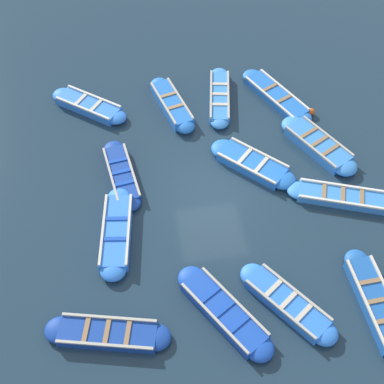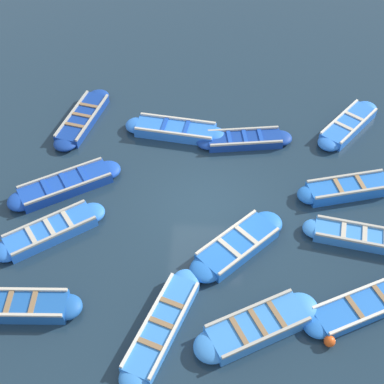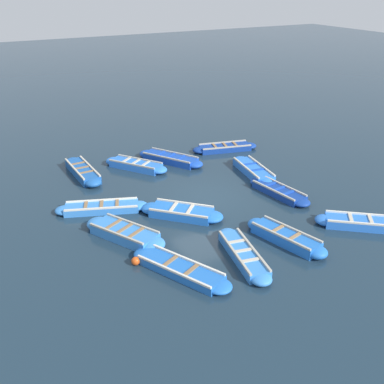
% 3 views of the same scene
% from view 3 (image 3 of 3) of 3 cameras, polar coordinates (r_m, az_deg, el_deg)
% --- Properties ---
extents(ground_plane, '(120.00, 120.00, 0.00)m').
position_cam_3_polar(ground_plane, '(20.08, 1.68, -0.83)').
color(ground_plane, '#1C303F').
extents(boat_alongside, '(3.25, 2.81, 0.41)m').
position_cam_3_polar(boat_alongside, '(18.99, 20.56, -3.68)').
color(boat_alongside, blue).
rests_on(boat_alongside, ground).
extents(boat_inner_gap, '(1.26, 3.52, 0.37)m').
position_cam_3_polar(boat_inner_gap, '(20.74, 10.97, 0.06)').
color(boat_inner_gap, navy).
rests_on(boat_inner_gap, ground).
extents(boat_mid_row, '(2.75, 3.37, 0.42)m').
position_cam_3_polar(boat_mid_row, '(23.34, -7.14, 3.40)').
color(boat_mid_row, blue).
rests_on(boat_mid_row, ground).
extents(boat_outer_right, '(2.47, 3.90, 0.35)m').
position_cam_3_polar(boat_outer_right, '(15.21, -1.48, -9.79)').
color(boat_outer_right, blue).
rests_on(boat_outer_right, ground).
extents(boat_tucked, '(1.62, 3.55, 0.46)m').
position_cam_3_polar(boat_tucked, '(17.15, 11.80, -5.65)').
color(boat_tucked, blue).
rests_on(boat_tucked, ground).
extents(boat_centre, '(3.85, 1.72, 0.37)m').
position_cam_3_polar(boat_centre, '(25.73, 4.20, 5.62)').
color(boat_centre, navy).
rests_on(boat_centre, ground).
extents(boat_broadside, '(1.41, 3.73, 0.39)m').
position_cam_3_polar(boat_broadside, '(15.99, 6.53, -7.89)').
color(boat_broadside, '#3884E0').
rests_on(boat_broadside, ground).
extents(boat_outer_left, '(0.99, 3.92, 0.46)m').
position_cam_3_polar(boat_outer_left, '(23.02, -13.72, 2.56)').
color(boat_outer_left, '#1E59AD').
rests_on(boat_outer_left, ground).
extents(boat_end_of_row, '(1.39, 3.84, 0.43)m').
position_cam_3_polar(boat_end_of_row, '(22.74, 7.80, 2.74)').
color(boat_end_of_row, blue).
rests_on(boat_end_of_row, ground).
extents(boat_bow_out, '(3.91, 2.09, 0.36)m').
position_cam_3_polar(boat_bow_out, '(19.34, -11.38, -1.97)').
color(boat_bow_out, '#3884E0').
rests_on(boat_bow_out, ground).
extents(boat_near_quay, '(3.16, 3.15, 0.42)m').
position_cam_3_polar(boat_near_quay, '(18.55, -1.33, -2.60)').
color(boat_near_quay, blue).
rests_on(boat_near_quay, ground).
extents(boat_drifting, '(2.75, 3.74, 0.43)m').
position_cam_3_polar(boat_drifting, '(24.03, -2.77, 4.24)').
color(boat_drifting, '#1947B7').
rests_on(boat_drifting, ground).
extents(boat_stern_in, '(2.54, 3.64, 0.46)m').
position_cam_3_polar(boat_stern_in, '(17.24, -8.55, -5.21)').
color(boat_stern_in, '#3884E0').
rests_on(boat_stern_in, ground).
extents(buoy_orange_near, '(0.30, 0.30, 0.30)m').
position_cam_3_polar(buoy_orange_near, '(15.71, -7.17, -8.69)').
color(buoy_orange_near, '#E05119').
rests_on(buoy_orange_near, ground).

